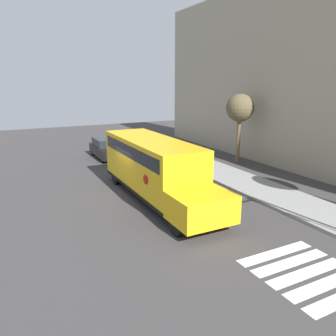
# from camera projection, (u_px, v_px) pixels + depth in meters

# --- Properties ---
(ground_plane) EXTENTS (60.00, 60.00, 0.00)m
(ground_plane) POSITION_uv_depth(u_px,v_px,m) (136.00, 192.00, 18.42)
(ground_plane) COLOR #3A3838
(sidewalk_strip) EXTENTS (44.00, 3.00, 0.15)m
(sidewalk_strip) POSITION_uv_depth(u_px,v_px,m) (229.00, 176.00, 21.25)
(sidewalk_strip) COLOR gray
(sidewalk_strip) RESTS_ON ground
(building_backdrop) EXTENTS (32.00, 4.00, 12.92)m
(building_backdrop) POSITION_uv_depth(u_px,v_px,m) (310.00, 75.00, 22.47)
(building_backdrop) COLOR #9E937F
(building_backdrop) RESTS_ON ground
(crosswalk_stripes) EXTENTS (3.30, 3.20, 0.01)m
(crosswalk_stripes) POSITION_uv_depth(u_px,v_px,m) (307.00, 273.00, 10.67)
(crosswalk_stripes) COLOR white
(crosswalk_stripes) RESTS_ON ground
(school_bus) EXTENTS (9.99, 2.57, 3.10)m
(school_bus) POSITION_uv_depth(u_px,v_px,m) (154.00, 165.00, 17.19)
(school_bus) COLOR yellow
(school_bus) RESTS_ON ground
(parked_car) EXTENTS (4.30, 1.70, 1.56)m
(parked_car) POSITION_uv_depth(u_px,v_px,m) (106.00, 148.00, 26.58)
(parked_car) COLOR black
(parked_car) RESTS_ON ground
(tree_near_sidewalk) EXTENTS (2.04, 2.04, 5.18)m
(tree_near_sidewalk) POSITION_uv_depth(u_px,v_px,m) (240.00, 109.00, 23.95)
(tree_near_sidewalk) COLOR brown
(tree_near_sidewalk) RESTS_ON ground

